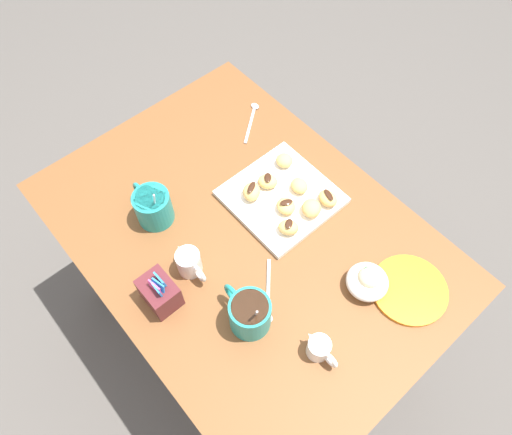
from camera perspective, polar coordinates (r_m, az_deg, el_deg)
The scene contains 25 objects.
ground_plane at distance 1.88m, azimuth -0.87°, elevation -12.49°, with size 8.00×8.00×0.00m, color #514C47.
dining_table at distance 1.34m, azimuth -1.19°, elevation -4.50°, with size 1.07×0.76×0.71m.
pastry_plate_square at distance 1.28m, azimuth 3.07°, elevation 2.53°, with size 0.26×0.26×0.02m, color white.
coffee_mug_teal_left at distance 1.08m, azimuth -0.81°, elevation -11.45°, with size 0.14×0.10×0.15m.
coffee_mug_teal_right at distance 1.24m, azimuth -12.34°, elevation 1.34°, with size 0.14×0.10×0.15m.
cream_pitcher_white at distance 1.16m, azimuth -8.04°, elevation -5.36°, with size 0.10×0.06×0.07m.
sugar_caddy at distance 1.13m, azimuth -11.54°, elevation -8.85°, with size 0.09×0.07×0.11m.
ice_cream_bowl at distance 1.16m, azimuth 13.30°, elevation -7.45°, with size 0.10×0.10×0.08m.
chocolate_sauce_pitcher at distance 1.09m, azimuth 7.63°, elevation -15.31°, with size 0.09×0.05×0.06m.
saucer_orange_left at distance 1.21m, azimuth 18.00°, elevation -8.26°, with size 0.18×0.18×0.01m, color orange.
loose_spoon_near_saucer at distance 1.46m, azimuth -0.49°, elevation 11.95°, with size 0.11×0.13×0.01m.
loose_spoon_by_plate at distance 1.15m, azimuth 1.46°, elevation -9.66°, with size 0.13×0.12×0.01m.
beignet_0 at distance 1.32m, azimuth 3.44°, elevation 6.88°, with size 0.05×0.05×0.03m, color #E5B260.
beignet_1 at distance 1.28m, azimuth 1.41°, elevation 4.37°, with size 0.04×0.05×0.03m, color #E5B260.
chocolate_drizzle_1 at distance 1.26m, azimuth 1.43°, elevation 4.85°, with size 0.03×0.02×0.01m, color #381E11.
beignet_2 at distance 1.24m, azimuth 3.63°, elevation 1.38°, with size 0.05×0.05×0.03m, color #E5B260.
chocolate_drizzle_2 at distance 1.22m, azimuth 3.67°, elevation 1.83°, with size 0.03×0.02×0.01m, color #381E11.
beignet_3 at distance 1.20m, azimuth 3.93°, elevation -1.20°, with size 0.04×0.05×0.03m, color #E5B260.
chocolate_drizzle_3 at distance 1.19m, azimuth 3.98°, elevation -0.75°, with size 0.03×0.02×0.01m, color #381E11.
beignet_4 at distance 1.28m, azimuth 5.10°, elevation 3.94°, with size 0.05×0.04×0.03m, color #E5B260.
beignet_5 at distance 1.26m, azimuth 8.65°, elevation 2.28°, with size 0.06×0.04×0.03m, color #E5B260.
chocolate_drizzle_5 at distance 1.25m, azimuth 8.75°, elevation 2.73°, with size 0.04×0.02×0.01m, color #381E11.
beignet_6 at distance 1.25m, azimuth -0.55°, elevation 3.11°, with size 0.06×0.05×0.04m, color #E5B260.
chocolate_drizzle_6 at distance 1.24m, azimuth -0.56°, elevation 3.66°, with size 0.04×0.02×0.01m, color #381E11.
beignet_7 at distance 1.24m, azimuth 6.70°, elevation 1.12°, with size 0.06×0.05×0.04m, color #E5B260.
Camera 1 is at (-0.47, 0.38, 1.78)m, focal length 33.19 mm.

